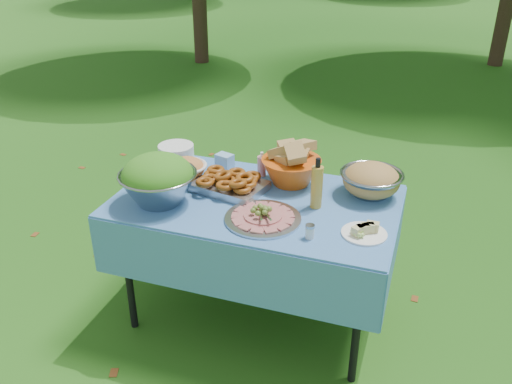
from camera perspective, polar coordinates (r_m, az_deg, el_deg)
ground at (r=3.26m, az=-0.02°, el=-12.71°), size 80.00×80.00×0.00m
picnic_table at (r=3.03m, az=-0.02°, el=-7.18°), size 1.46×0.86×0.76m
salad_bowl at (r=2.80m, az=-10.29°, el=1.33°), size 0.46×0.46×0.26m
pasta_bowl_white at (r=3.06m, az=-7.35°, el=2.47°), size 0.23×0.23×0.13m
plate_stack at (r=3.29m, az=-8.40°, el=4.06°), size 0.24×0.24×0.10m
wipes_box at (r=3.18m, az=-3.33°, el=3.25°), size 0.11×0.09×0.09m
sanitizer_bottle at (r=3.07m, az=0.61°, el=2.98°), size 0.07×0.07×0.14m
bread_bowl at (r=2.97m, az=3.74°, el=2.87°), size 0.39×0.39×0.22m
pasta_bowl_steel at (r=2.91m, az=12.05°, el=1.29°), size 0.42×0.42×0.18m
fried_tray at (r=2.92m, az=-2.79°, el=0.99°), size 0.41×0.33×0.09m
charcuterie_platter at (r=2.63m, az=0.73°, el=-2.12°), size 0.43×0.43×0.09m
oil_bottle at (r=2.72m, az=6.43°, el=0.94°), size 0.07×0.07×0.27m
cheese_plate at (r=2.57m, az=11.36°, el=-3.85°), size 0.24×0.24×0.06m
shaker at (r=2.50m, az=5.69°, el=-4.15°), size 0.05×0.05×0.07m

